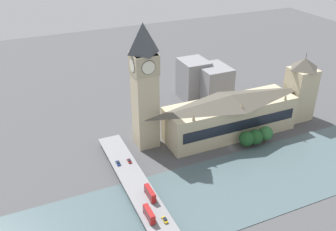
# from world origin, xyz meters

# --- Properties ---
(ground_plane) EXTENTS (600.00, 600.00, 0.00)m
(ground_plane) POSITION_xyz_m (0.00, 0.00, 0.00)
(ground_plane) COLOR #4C4C4F
(river_water) EXTENTS (54.68, 360.00, 0.30)m
(river_water) POSITION_xyz_m (-33.34, 0.00, 0.15)
(river_water) COLOR #4C6066
(river_water) RESTS_ON ground_plane
(parliament_hall) EXTENTS (25.15, 87.93, 28.59)m
(parliament_hall) POSITION_xyz_m (15.34, -8.00, 14.22)
(parliament_hall) COLOR #C1B28E
(parliament_hall) RESTS_ON ground_plane
(clock_tower) EXTENTS (14.66, 14.66, 77.78)m
(clock_tower) POSITION_xyz_m (26.45, 46.67, 41.60)
(clock_tower) COLOR #C1B28E
(clock_tower) RESTS_ON ground_plane
(victoria_tower) EXTENTS (16.58, 16.58, 48.56)m
(victoria_tower) POSITION_xyz_m (15.40, -64.26, 22.28)
(victoria_tower) COLOR #C1B28E
(victoria_tower) RESTS_ON ground_plane
(road_bridge) EXTENTS (141.36, 13.60, 4.31)m
(road_bridge) POSITION_xyz_m (-33.34, 68.18, 3.45)
(road_bridge) COLOR slate
(road_bridge) RESTS_ON ground_plane
(double_decker_bus_lead) EXTENTS (10.59, 2.52, 5.08)m
(double_decker_bus_lead) POSITION_xyz_m (-27.02, 65.47, 7.11)
(double_decker_bus_lead) COLOR red
(double_decker_bus_lead) RESTS_ON road_bridge
(double_decker_bus_rear) EXTENTS (10.14, 2.61, 5.11)m
(double_decker_bus_rear) POSITION_xyz_m (-40.51, 71.31, 7.13)
(double_decker_bus_rear) COLOR red
(double_decker_bus_rear) RESTS_ON road_bridge
(car_northbound_mid) EXTENTS (4.31, 1.76, 1.41)m
(car_northbound_mid) POSITION_xyz_m (-44.96, 65.30, 5.02)
(car_northbound_mid) COLOR gold
(car_northbound_mid) RESTS_ON road_bridge
(car_northbound_tail) EXTENTS (4.34, 1.92, 1.53)m
(car_northbound_tail) POSITION_xyz_m (6.78, 71.54, 5.06)
(car_northbound_tail) COLOR navy
(car_northbound_tail) RESTS_ON road_bridge
(car_southbound_lead) EXTENTS (4.20, 1.76, 1.32)m
(car_southbound_lead) POSITION_xyz_m (6.23, 64.99, 4.97)
(car_southbound_lead) COLOR maroon
(car_southbound_lead) RESTS_ON road_bridge
(city_block_west) EXTENTS (25.97, 21.87, 29.00)m
(city_block_west) POSITION_xyz_m (61.93, -22.08, 14.50)
(city_block_west) COLOR gray
(city_block_west) RESTS_ON ground_plane
(city_block_center) EXTENTS (22.95, 19.97, 31.19)m
(city_block_center) POSITION_xyz_m (74.74, -11.80, 15.60)
(city_block_center) COLOR gray
(city_block_center) RESTS_ON ground_plane
(tree_embankment_near) EXTENTS (9.54, 9.54, 11.19)m
(tree_embankment_near) POSITION_xyz_m (-3.32, -8.58, 6.41)
(tree_embankment_near) COLOR brown
(tree_embankment_near) RESTS_ON ground_plane
(tree_embankment_mid) EXTENTS (8.99, 8.99, 11.41)m
(tree_embankment_mid) POSITION_xyz_m (-3.47, -23.01, 6.90)
(tree_embankment_mid) COLOR brown
(tree_embankment_mid) RESTS_ON ground_plane
(tree_embankment_far) EXTENTS (9.50, 9.50, 11.18)m
(tree_embankment_far) POSITION_xyz_m (-3.79, -14.89, 6.42)
(tree_embankment_far) COLOR brown
(tree_embankment_far) RESTS_ON ground_plane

